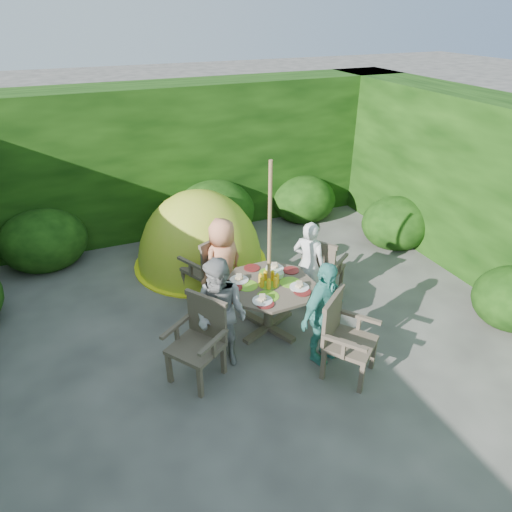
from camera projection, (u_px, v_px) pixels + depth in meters
name	position (u px, v px, depth m)	size (l,w,h in m)	color
ground	(256.00, 356.00, 5.35)	(60.00, 60.00, 0.00)	#403D39
hedge_enclosure	(216.00, 216.00, 5.82)	(9.00, 9.00, 2.50)	black
patio_table	(269.00, 291.00, 5.55)	(1.52, 1.52, 0.80)	#44392C
parasol_pole	(269.00, 253.00, 5.28)	(0.04, 0.04, 2.20)	olive
garden_chair_right	(322.00, 266.00, 6.30)	(0.66, 0.68, 0.85)	#44392C
garden_chair_left	(200.00, 339.00, 4.88)	(0.70, 0.72, 0.91)	#44392C
garden_chair_back	(208.00, 266.00, 6.23)	(0.70, 0.67, 0.91)	#44392C
garden_chair_front	(344.00, 336.00, 4.91)	(0.73, 0.72, 0.92)	#44392C
child_right	(309.00, 264.00, 6.04)	(0.44, 0.29, 1.21)	silver
child_left	(220.00, 314.00, 4.98)	(0.64, 0.50, 1.32)	gray
child_back	(223.00, 264.00, 5.98)	(0.62, 0.40, 1.27)	#E48A5E
child_front	(323.00, 313.00, 5.04)	(0.74, 0.31, 1.26)	teal
dome_tent	(202.00, 263.00, 7.29)	(2.49, 2.49, 2.38)	#B2CB27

